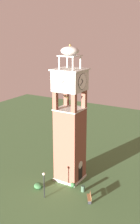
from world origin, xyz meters
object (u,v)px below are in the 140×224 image
Objects in this scene: lamp_post at (44,180)px; trash_bin at (83,189)px; park_bench at (90,197)px; clock_tower at (70,127)px.

trash_bin is (3.72, -3.53, -2.06)m from lamp_post.
park_bench is 2.21m from trash_bin.
trash_bin is at bearing -43.55° from lamp_post.
park_bench reaches higher than trash_bin.
park_bench is 0.46× the size of lamp_post.
clock_tower is 5.32× the size of lamp_post.
clock_tower is 23.29× the size of trash_bin.
trash_bin is (-2.03, -3.16, -7.36)m from clock_tower.
clock_tower is at bearing 54.55° from park_bench.
park_bench is at bearing -125.45° from clock_tower.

